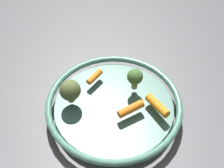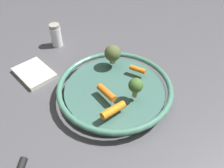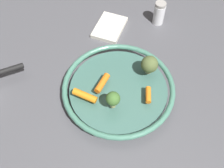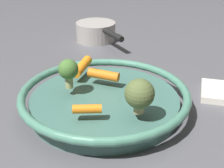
{
  "view_description": "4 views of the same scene",
  "coord_description": "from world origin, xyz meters",
  "px_view_note": "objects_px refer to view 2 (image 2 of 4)",
  "views": [
    {
      "loc": [
        0.01,
        0.49,
        0.65
      ],
      "look_at": [
        0.0,
        -0.02,
        0.08
      ],
      "focal_mm": 53.7,
      "sensor_mm": 36.0,
      "label": 1
    },
    {
      "loc": [
        -0.45,
        0.07,
        0.47
      ],
      "look_at": [
        -0.02,
        0.01,
        0.07
      ],
      "focal_mm": 36.48,
      "sensor_mm": 36.0,
      "label": 2
    },
    {
      "loc": [
        -0.24,
        -0.33,
        0.66
      ],
      "look_at": [
        -0.02,
        -0.0,
        0.07
      ],
      "focal_mm": 42.3,
      "sensor_mm": 36.0,
      "label": 3
    },
    {
      "loc": [
        0.42,
        -0.34,
        0.32
      ],
      "look_at": [
        0.01,
        0.01,
        0.06
      ],
      "focal_mm": 52.54,
      "sensor_mm": 36.0,
      "label": 4
    }
  ],
  "objects_px": {
    "baby_carrot_near_rim": "(113,110)",
    "broccoli_floret_large": "(113,53)",
    "serving_bowl": "(115,90)",
    "dish_towel": "(34,73)",
    "baby_carrot_left": "(138,69)",
    "baby_carrot_right": "(106,93)",
    "broccoli_floret_small": "(136,86)",
    "salt_shaker": "(56,35)"
  },
  "relations": [
    {
      "from": "dish_towel",
      "to": "broccoli_floret_large",
      "type": "bearing_deg",
      "value": -96.8
    },
    {
      "from": "baby_carrot_right",
      "to": "dish_towel",
      "type": "distance_m",
      "value": 0.27
    },
    {
      "from": "baby_carrot_left",
      "to": "baby_carrot_near_rim",
      "type": "bearing_deg",
      "value": 147.13
    },
    {
      "from": "serving_bowl",
      "to": "baby_carrot_left",
      "type": "relative_size",
      "value": 6.77
    },
    {
      "from": "baby_carrot_left",
      "to": "broccoli_floret_large",
      "type": "bearing_deg",
      "value": 51.29
    },
    {
      "from": "dish_towel",
      "to": "baby_carrot_left",
      "type": "bearing_deg",
      "value": -104.75
    },
    {
      "from": "dish_towel",
      "to": "baby_carrot_near_rim",
      "type": "bearing_deg",
      "value": -135.99
    },
    {
      "from": "salt_shaker",
      "to": "baby_carrot_left",
      "type": "bearing_deg",
      "value": -134.94
    },
    {
      "from": "baby_carrot_near_rim",
      "to": "broccoli_floret_large",
      "type": "distance_m",
      "value": 0.2
    },
    {
      "from": "broccoli_floret_large",
      "to": "baby_carrot_near_rim",
      "type": "bearing_deg",
      "value": 172.11
    },
    {
      "from": "baby_carrot_right",
      "to": "broccoli_floret_large",
      "type": "bearing_deg",
      "value": -14.71
    },
    {
      "from": "serving_bowl",
      "to": "dish_towel",
      "type": "xyz_separation_m",
      "value": [
        0.13,
        0.24,
        -0.02
      ]
    },
    {
      "from": "serving_bowl",
      "to": "dish_towel",
      "type": "relative_size",
      "value": 2.51
    },
    {
      "from": "baby_carrot_near_rim",
      "to": "broccoli_floret_large",
      "type": "bearing_deg",
      "value": -7.89
    },
    {
      "from": "broccoli_floret_large",
      "to": "salt_shaker",
      "type": "distance_m",
      "value": 0.26
    },
    {
      "from": "broccoli_floret_small",
      "to": "dish_towel",
      "type": "distance_m",
      "value": 0.34
    },
    {
      "from": "baby_carrot_near_rim",
      "to": "dish_towel",
      "type": "bearing_deg",
      "value": 44.01
    },
    {
      "from": "baby_carrot_left",
      "to": "serving_bowl",
      "type": "bearing_deg",
      "value": 122.04
    },
    {
      "from": "baby_carrot_right",
      "to": "broccoli_floret_small",
      "type": "xyz_separation_m",
      "value": [
        -0.01,
        -0.07,
        0.03
      ]
    },
    {
      "from": "serving_bowl",
      "to": "baby_carrot_left",
      "type": "xyz_separation_m",
      "value": [
        0.05,
        -0.07,
        0.03
      ]
    },
    {
      "from": "baby_carrot_near_rim",
      "to": "salt_shaker",
      "type": "xyz_separation_m",
      "value": [
        0.39,
        0.15,
        -0.01
      ]
    },
    {
      "from": "serving_bowl",
      "to": "baby_carrot_near_rim",
      "type": "xyz_separation_m",
      "value": [
        -0.1,
        0.02,
        0.03
      ]
    },
    {
      "from": "broccoli_floret_small",
      "to": "broccoli_floret_large",
      "type": "xyz_separation_m",
      "value": [
        0.15,
        0.04,
        -0.0
      ]
    },
    {
      "from": "serving_bowl",
      "to": "broccoli_floret_small",
      "type": "bearing_deg",
      "value": -137.72
    },
    {
      "from": "serving_bowl",
      "to": "baby_carrot_right",
      "type": "bearing_deg",
      "value": 143.31
    },
    {
      "from": "serving_bowl",
      "to": "salt_shaker",
      "type": "bearing_deg",
      "value": 30.35
    },
    {
      "from": "serving_bowl",
      "to": "baby_carrot_right",
      "type": "distance_m",
      "value": 0.06
    },
    {
      "from": "serving_bowl",
      "to": "broccoli_floret_large",
      "type": "bearing_deg",
      "value": -4.78
    },
    {
      "from": "broccoli_floret_large",
      "to": "salt_shaker",
      "type": "relative_size",
      "value": 0.7
    },
    {
      "from": "baby_carrot_left",
      "to": "salt_shaker",
      "type": "xyz_separation_m",
      "value": [
        0.24,
        0.24,
        -0.01
      ]
    },
    {
      "from": "broccoli_floret_large",
      "to": "dish_towel",
      "type": "xyz_separation_m",
      "value": [
        0.03,
        0.25,
        -0.07
      ]
    },
    {
      "from": "broccoli_floret_small",
      "to": "salt_shaker",
      "type": "xyz_separation_m",
      "value": [
        0.34,
        0.22,
        -0.04
      ]
    },
    {
      "from": "baby_carrot_left",
      "to": "baby_carrot_near_rim",
      "type": "relative_size",
      "value": 0.7
    },
    {
      "from": "baby_carrot_right",
      "to": "baby_carrot_left",
      "type": "bearing_deg",
      "value": -50.67
    },
    {
      "from": "serving_bowl",
      "to": "baby_carrot_left",
      "type": "height_order",
      "value": "baby_carrot_left"
    },
    {
      "from": "baby_carrot_left",
      "to": "salt_shaker",
      "type": "height_order",
      "value": "salt_shaker"
    },
    {
      "from": "baby_carrot_right",
      "to": "serving_bowl",
      "type": "bearing_deg",
      "value": -36.69
    },
    {
      "from": "broccoli_floret_small",
      "to": "baby_carrot_right",
      "type": "bearing_deg",
      "value": 80.03
    },
    {
      "from": "serving_bowl",
      "to": "baby_carrot_near_rim",
      "type": "bearing_deg",
      "value": 169.0
    },
    {
      "from": "serving_bowl",
      "to": "baby_carrot_near_rim",
      "type": "distance_m",
      "value": 0.1
    },
    {
      "from": "dish_towel",
      "to": "broccoli_floret_small",
      "type": "bearing_deg",
      "value": -122.21
    },
    {
      "from": "serving_bowl",
      "to": "baby_carrot_left",
      "type": "bearing_deg",
      "value": -57.96
    }
  ]
}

